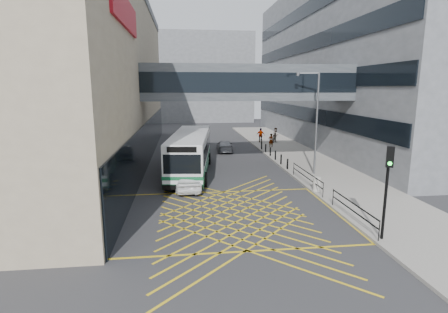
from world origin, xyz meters
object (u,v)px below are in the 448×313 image
object	(u,v)px
car_silver	(225,146)
litter_bin	(317,184)
car_white	(188,178)
traffic_light	(387,180)
pedestrian_a	(271,140)
bus	(191,152)
pedestrian_b	(276,135)
street_lamp	(314,117)
pedestrian_c	(261,135)
car_dark	(178,152)

from	to	relation	value
car_silver	litter_bin	xyz separation A→B (m)	(4.36, -16.40, -0.03)
car_white	traffic_light	distance (m)	13.43
pedestrian_a	bus	bearing A→B (deg)	38.90
pedestrian_a	pedestrian_b	world-z (taller)	pedestrian_b
bus	car_silver	xyz separation A→B (m)	(4.04, 9.75, -1.16)
bus	pedestrian_a	world-z (taller)	bus
car_white	street_lamp	size ratio (longest dim) A/B	0.60
car_silver	street_lamp	bearing A→B (deg)	119.37
pedestrian_c	street_lamp	bearing A→B (deg)	116.32
car_white	traffic_light	xyz separation A→B (m)	(8.75, -9.94, 2.26)
bus	car_white	size ratio (longest dim) A/B	2.54
pedestrian_c	car_silver	bearing A→B (deg)	68.21
traffic_light	car_dark	bearing A→B (deg)	138.75
bus	pedestrian_b	bearing A→B (deg)	58.93
bus	street_lamp	bearing A→B (deg)	-4.62
pedestrian_b	pedestrian_c	xyz separation A→B (m)	(-1.90, 0.31, -0.03)
litter_bin	car_silver	bearing A→B (deg)	104.88
bus	car_dark	xyz separation A→B (m)	(-1.13, 6.45, -1.13)
car_dark	traffic_light	size ratio (longest dim) A/B	0.99
bus	litter_bin	distance (m)	10.77
pedestrian_c	pedestrian_a	bearing A→B (deg)	121.00
bus	car_silver	bearing A→B (deg)	74.24
pedestrian_b	pedestrian_c	size ratio (longest dim) A/B	1.03
street_lamp	pedestrian_c	xyz separation A→B (m)	(-0.50, 16.75, -3.70)
bus	pedestrian_a	distance (m)	14.81
pedestrian_b	car_white	bearing A→B (deg)	-153.83
street_lamp	litter_bin	xyz separation A→B (m)	(-1.43, -4.68, -4.14)
traffic_light	car_white	bearing A→B (deg)	155.57
litter_bin	car_white	bearing A→B (deg)	166.87
bus	street_lamp	world-z (taller)	street_lamp
car_dark	street_lamp	xyz separation A→B (m)	(10.95, -8.42, 4.09)
car_dark	pedestrian_a	distance (m)	11.83
car_dark	car_silver	world-z (taller)	car_dark
bus	car_silver	distance (m)	10.62
car_dark	traffic_light	xyz separation A→B (m)	(9.58, -21.02, 2.35)
traffic_light	street_lamp	world-z (taller)	street_lamp
car_dark	pedestrian_c	world-z (taller)	pedestrian_c
litter_bin	pedestrian_a	world-z (taller)	pedestrian_a
traffic_light	car_silver	bearing A→B (deg)	124.54
car_silver	bus	bearing A→B (deg)	70.62
litter_bin	pedestrian_a	bearing A→B (deg)	85.71
car_white	car_silver	world-z (taller)	car_white
traffic_light	pedestrian_b	bearing A→B (deg)	108.80
bus	pedestrian_c	distance (m)	17.49
traffic_light	pedestrian_c	bearing A→B (deg)	112.55
car_dark	traffic_light	distance (m)	23.22
bus	car_white	world-z (taller)	bus
car_white	car_dark	xyz separation A→B (m)	(-0.84, 11.07, -0.09)
pedestrian_c	car_white	bearing A→B (deg)	88.26
car_silver	pedestrian_c	xyz separation A→B (m)	(5.28, 5.03, 0.41)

